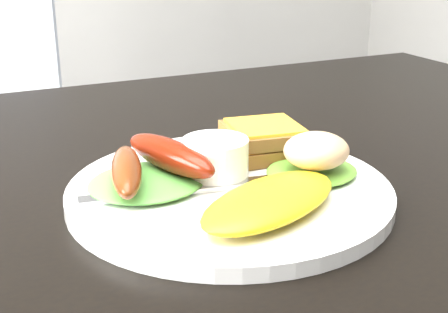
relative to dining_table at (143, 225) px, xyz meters
name	(u,v)px	position (x,y,z in m)	size (l,w,h in m)	color
dining_table	(143,225)	(0.00, 0.00, 0.00)	(1.20, 0.80, 0.04)	black
plate	(230,192)	(0.06, -0.02, 0.03)	(0.25, 0.25, 0.01)	white
lettuce_left	(147,182)	(0.00, 0.00, 0.04)	(0.09, 0.08, 0.01)	green
lettuce_right	(312,171)	(0.13, -0.04, 0.04)	(0.08, 0.07, 0.01)	#52A02B
omelette	(270,201)	(0.07, -0.08, 0.04)	(0.13, 0.06, 0.02)	yellow
sausage_a	(126,171)	(-0.01, -0.01, 0.05)	(0.02, 0.09, 0.02)	#67260C
sausage_b	(170,155)	(0.03, 0.01, 0.05)	(0.03, 0.10, 0.03)	#6C0B01
ramekin	(215,158)	(0.06, -0.01, 0.05)	(0.05, 0.05, 0.03)	white
toast_a	(238,150)	(0.10, 0.03, 0.04)	(0.07, 0.07, 0.01)	brown
toast_b	(265,133)	(0.12, 0.02, 0.05)	(0.07, 0.07, 0.01)	brown
potato_salad	(316,151)	(0.13, -0.04, 0.06)	(0.05, 0.05, 0.03)	beige
fork	(186,190)	(0.03, -0.02, 0.03)	(0.16, 0.01, 0.00)	#ADAFB7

